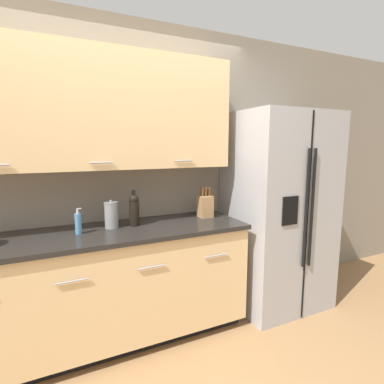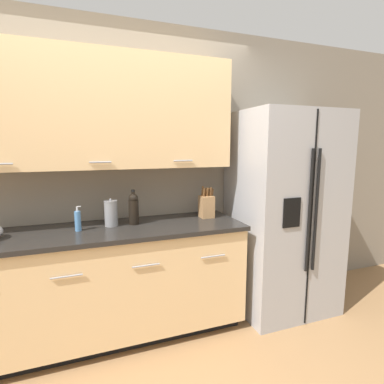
# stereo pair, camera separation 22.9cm
# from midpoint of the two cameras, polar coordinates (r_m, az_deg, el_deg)

# --- Properties ---
(wall_back) EXTENTS (10.00, 0.39, 2.60)m
(wall_back) POSITION_cam_midpoint_polar(r_m,az_deg,el_deg) (2.61, -17.89, 6.51)
(wall_back) COLOR gray
(wall_back) RESTS_ON ground_plane
(counter_unit) EXTENTS (2.22, 0.64, 0.92)m
(counter_unit) POSITION_cam_midpoint_polar(r_m,az_deg,el_deg) (2.56, -18.49, -16.81)
(counter_unit) COLOR black
(counter_unit) RESTS_ON ground_plane
(refrigerator) EXTENTS (0.89, 0.76, 1.86)m
(refrigerator) POSITION_cam_midpoint_polar(r_m,az_deg,el_deg) (2.99, 13.96, -3.52)
(refrigerator) COLOR #9E9EA0
(refrigerator) RESTS_ON ground_plane
(knife_block) EXTENTS (0.13, 0.12, 0.28)m
(knife_block) POSITION_cam_midpoint_polar(r_m,az_deg,el_deg) (2.69, 0.08, -2.59)
(knife_block) COLOR #A87A4C
(knife_block) RESTS_ON counter_unit
(wine_bottle) EXTENTS (0.08, 0.08, 0.29)m
(wine_bottle) POSITION_cam_midpoint_polar(r_m,az_deg,el_deg) (2.46, -13.62, -3.24)
(wine_bottle) COLOR black
(wine_bottle) RESTS_ON counter_unit
(soap_dispenser) EXTENTS (0.05, 0.05, 0.19)m
(soap_dispenser) POSITION_cam_midpoint_polar(r_m,az_deg,el_deg) (2.38, -23.50, -5.52)
(soap_dispenser) COLOR #4C7FB2
(soap_dispenser) RESTS_ON counter_unit
(steel_canister) EXTENTS (0.11, 0.11, 0.22)m
(steel_canister) POSITION_cam_midpoint_polar(r_m,az_deg,el_deg) (2.45, -17.74, -4.18)
(steel_canister) COLOR gray
(steel_canister) RESTS_ON counter_unit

